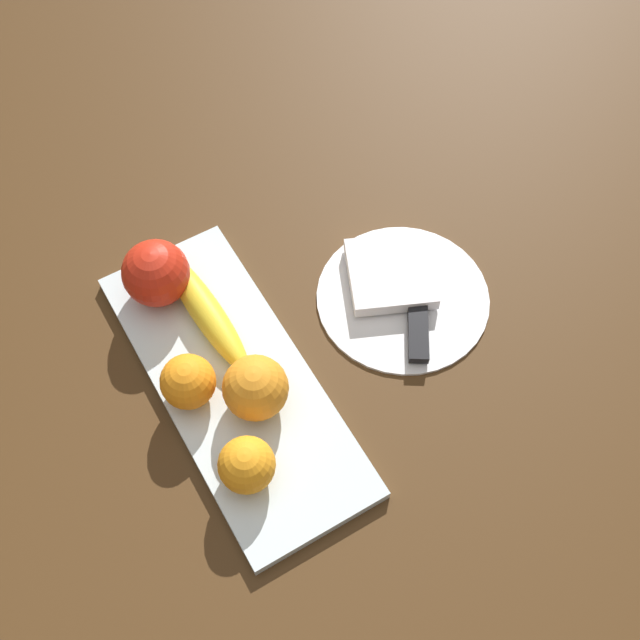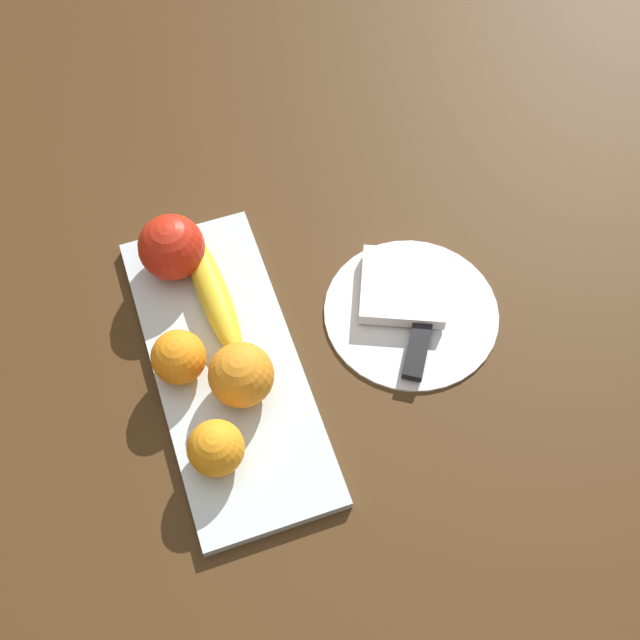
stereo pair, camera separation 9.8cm
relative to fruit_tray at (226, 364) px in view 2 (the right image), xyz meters
The scene contains 10 objects.
ground_plane 0.01m from the fruit_tray, 107.41° to the right, with size 2.40×2.40×0.00m, color #452B13.
fruit_tray is the anchor object (origin of this frame).
apple 0.16m from the fruit_tray, ahead, with size 0.08×0.08×0.08m, color red.
banana 0.09m from the fruit_tray, ahead, with size 0.19×0.04×0.04m, color yellow.
orange_near_apple 0.06m from the fruit_tray, 167.74° to the right, with size 0.07×0.07×0.07m, color orange.
orange_near_banana 0.06m from the fruit_tray, 84.55° to the left, with size 0.06×0.06×0.06m, color orange.
orange_center 0.13m from the fruit_tray, 161.04° to the left, with size 0.06×0.06×0.06m, color orange.
dinner_plate 0.24m from the fruit_tray, 90.00° to the right, with size 0.22×0.22×0.01m, color white.
folded_napkin 0.24m from the fruit_tray, 83.48° to the right, with size 0.11×0.10×0.02m, color white.
knife 0.24m from the fruit_tray, 100.15° to the right, with size 0.16×0.12×0.01m.
Camera 2 is at (-0.46, 0.05, 0.89)m, focal length 47.09 mm.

